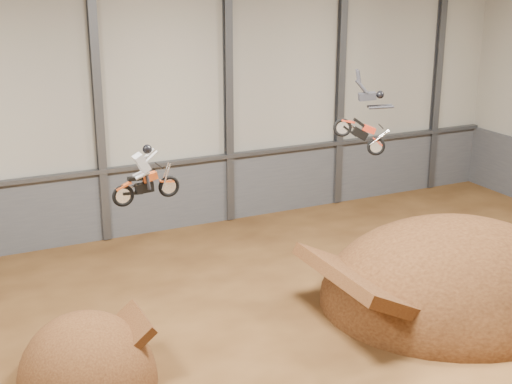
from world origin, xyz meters
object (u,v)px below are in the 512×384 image
fmx_rider_a (146,171)px  fmx_rider_b (356,112)px  takeoff_ramp (88,381)px  landing_ramp (452,298)px

fmx_rider_a → fmx_rider_b: size_ratio=0.76×
takeoff_ramp → fmx_rider_b: fmx_rider_b is taller
takeoff_ramp → fmx_rider_a: fmx_rider_a is taller
landing_ramp → fmx_rider_a: (-12.26, 1.30, 6.60)m
takeoff_ramp → landing_ramp: 14.84m
landing_ramp → fmx_rider_b: fmx_rider_b is taller
landing_ramp → fmx_rider_a: fmx_rider_a is taller
takeoff_ramp → fmx_rider_a: size_ratio=2.26×
fmx_rider_b → fmx_rider_a: bearing=-149.5°
takeoff_ramp → fmx_rider_a: (2.57, 0.92, 6.60)m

